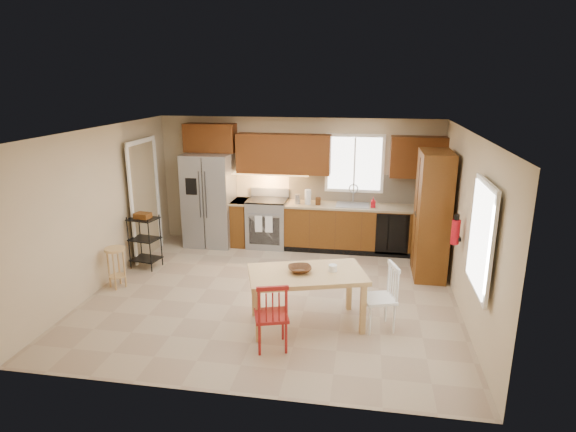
% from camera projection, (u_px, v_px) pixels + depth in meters
% --- Properties ---
extents(floor, '(5.50, 5.50, 0.00)m').
position_uv_depth(floor, '(274.00, 294.00, 7.44)').
color(floor, tan).
rests_on(floor, ground).
extents(ceiling, '(5.50, 5.00, 0.02)m').
position_uv_depth(ceiling, '(272.00, 131.00, 6.75)').
color(ceiling, silver).
rests_on(ceiling, ground).
extents(wall_back, '(5.50, 0.02, 2.50)m').
position_uv_depth(wall_back, '(298.00, 182.00, 9.47)').
color(wall_back, '#CCB793').
rests_on(wall_back, ground).
extents(wall_front, '(5.50, 0.02, 2.50)m').
position_uv_depth(wall_front, '(223.00, 285.00, 4.73)').
color(wall_front, '#CCB793').
rests_on(wall_front, ground).
extents(wall_left, '(0.02, 5.00, 2.50)m').
position_uv_depth(wall_left, '(101.00, 208.00, 7.53)').
color(wall_left, '#CCB793').
rests_on(wall_left, ground).
extents(wall_right, '(0.02, 5.00, 2.50)m').
position_uv_depth(wall_right, '(467.00, 225.00, 6.66)').
color(wall_right, '#CCB793').
rests_on(wall_right, ground).
extents(refrigerator, '(0.92, 0.75, 1.82)m').
position_uv_depth(refrigerator, '(210.00, 200.00, 9.48)').
color(refrigerator, gray).
rests_on(refrigerator, floor).
extents(range_stove, '(0.76, 0.63, 0.92)m').
position_uv_depth(range_stove, '(267.00, 223.00, 9.47)').
color(range_stove, gray).
rests_on(range_stove, floor).
extents(base_cabinet_narrow, '(0.30, 0.60, 0.90)m').
position_uv_depth(base_cabinet_narrow, '(241.00, 222.00, 9.58)').
color(base_cabinet_narrow, '#5B3410').
rests_on(base_cabinet_narrow, floor).
extents(base_cabinet_run, '(2.92, 0.60, 0.90)m').
position_uv_depth(base_cabinet_run, '(362.00, 228.00, 9.20)').
color(base_cabinet_run, '#5B3410').
rests_on(base_cabinet_run, floor).
extents(dishwasher, '(0.60, 0.02, 0.78)m').
position_uv_depth(dishwasher, '(392.00, 234.00, 8.83)').
color(dishwasher, black).
rests_on(dishwasher, floor).
extents(backsplash, '(2.92, 0.03, 0.55)m').
position_uv_depth(backsplash, '(364.00, 188.00, 9.27)').
color(backsplash, '#C6B495').
rests_on(backsplash, wall_back).
extents(upper_over_fridge, '(1.00, 0.35, 0.55)m').
position_uv_depth(upper_over_fridge, '(210.00, 138.00, 9.34)').
color(upper_over_fridge, '#592F0E').
rests_on(upper_over_fridge, wall_back).
extents(upper_left_block, '(1.80, 0.35, 0.75)m').
position_uv_depth(upper_left_block, '(284.00, 154.00, 9.18)').
color(upper_left_block, '#592F0E').
rests_on(upper_left_block, wall_back).
extents(upper_right_block, '(1.00, 0.35, 0.75)m').
position_uv_depth(upper_right_block, '(418.00, 157.00, 8.78)').
color(upper_right_block, '#592F0E').
rests_on(upper_right_block, wall_back).
extents(window_back, '(1.12, 0.04, 1.12)m').
position_uv_depth(window_back, '(355.00, 163.00, 9.16)').
color(window_back, white).
rests_on(window_back, wall_back).
extents(sink, '(0.62, 0.46, 0.16)m').
position_uv_depth(sink, '(352.00, 207.00, 9.11)').
color(sink, gray).
rests_on(sink, base_cabinet_run).
extents(undercab_glow, '(1.60, 0.30, 0.01)m').
position_uv_depth(undercab_glow, '(268.00, 174.00, 9.32)').
color(undercab_glow, '#FFBF66').
rests_on(undercab_glow, wall_back).
extents(soap_bottle, '(0.09, 0.09, 0.19)m').
position_uv_depth(soap_bottle, '(373.00, 202.00, 8.92)').
color(soap_bottle, '#AC0B17').
rests_on(soap_bottle, base_cabinet_run).
extents(paper_towel, '(0.12, 0.12, 0.28)m').
position_uv_depth(paper_towel, '(308.00, 197.00, 9.15)').
color(paper_towel, white).
rests_on(paper_towel, base_cabinet_run).
extents(canister_steel, '(0.11, 0.11, 0.18)m').
position_uv_depth(canister_steel, '(297.00, 199.00, 9.20)').
color(canister_steel, gray).
rests_on(canister_steel, base_cabinet_run).
extents(canister_wood, '(0.10, 0.10, 0.14)m').
position_uv_depth(canister_wood, '(318.00, 201.00, 9.11)').
color(canister_wood, '#512E15').
rests_on(canister_wood, base_cabinet_run).
extents(pantry, '(0.50, 0.95, 2.10)m').
position_uv_depth(pantry, '(432.00, 215.00, 7.90)').
color(pantry, '#5B3410').
rests_on(pantry, floor).
extents(fire_extinguisher, '(0.12, 0.12, 0.36)m').
position_uv_depth(fire_extinguisher, '(455.00, 232.00, 6.86)').
color(fire_extinguisher, '#AC0B17').
rests_on(fire_extinguisher, wall_right).
extents(window_right, '(0.04, 1.02, 1.32)m').
position_uv_depth(window_right, '(482.00, 238.00, 5.52)').
color(window_right, white).
rests_on(window_right, wall_right).
extents(doorway, '(0.04, 0.95, 2.10)m').
position_uv_depth(doorway, '(144.00, 201.00, 8.81)').
color(doorway, '#8C7A59').
rests_on(doorway, wall_left).
extents(dining_table, '(1.70, 1.27, 0.74)m').
position_uv_depth(dining_table, '(307.00, 299.00, 6.43)').
color(dining_table, tan).
rests_on(dining_table, floor).
extents(chair_red, '(0.52, 0.52, 0.89)m').
position_uv_depth(chair_red, '(271.00, 314.00, 5.85)').
color(chair_red, maroon).
rests_on(chair_red, floor).
extents(chair_white, '(0.52, 0.52, 0.89)m').
position_uv_depth(chair_white, '(379.00, 297.00, 6.31)').
color(chair_white, white).
rests_on(chair_white, floor).
extents(table_bowl, '(0.38, 0.38, 0.08)m').
position_uv_depth(table_bowl, '(300.00, 272.00, 6.34)').
color(table_bowl, '#512E15').
rests_on(table_bowl, dining_table).
extents(table_jar, '(0.13, 0.13, 0.13)m').
position_uv_depth(table_jar, '(333.00, 270.00, 6.36)').
color(table_jar, white).
rests_on(table_jar, dining_table).
extents(bar_stool, '(0.37, 0.37, 0.66)m').
position_uv_depth(bar_stool, '(117.00, 268.00, 7.60)').
color(bar_stool, tan).
rests_on(bar_stool, floor).
extents(utility_cart, '(0.53, 0.44, 0.94)m').
position_uv_depth(utility_cart, '(145.00, 242.00, 8.38)').
color(utility_cart, black).
rests_on(utility_cart, floor).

